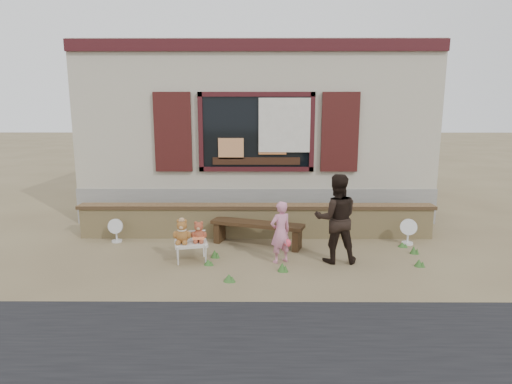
{
  "coord_description": "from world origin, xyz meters",
  "views": [
    {
      "loc": [
        0.04,
        -7.33,
        2.54
      ],
      "look_at": [
        0.0,
        0.6,
        1.0
      ],
      "focal_mm": 30.0,
      "sensor_mm": 36.0,
      "label": 1
    }
  ],
  "objects_px": {
    "folding_chair": "(191,244)",
    "bench": "(257,229)",
    "teddy_bear_left": "(182,231)",
    "teddy_bear_right": "(199,231)",
    "adult": "(336,219)",
    "child": "(280,232)"
  },
  "relations": [
    {
      "from": "bench",
      "to": "folding_chair",
      "type": "bearing_deg",
      "value": -124.4
    },
    {
      "from": "teddy_bear_right",
      "to": "adult",
      "type": "distance_m",
      "value": 2.32
    },
    {
      "from": "folding_chair",
      "to": "child",
      "type": "height_order",
      "value": "child"
    },
    {
      "from": "teddy_bear_right",
      "to": "adult",
      "type": "xyz_separation_m",
      "value": [
        2.3,
        -0.05,
        0.24
      ]
    },
    {
      "from": "bench",
      "to": "teddy_bear_right",
      "type": "bearing_deg",
      "value": -121.8
    },
    {
      "from": "teddy_bear_right",
      "to": "child",
      "type": "distance_m",
      "value": 1.38
    },
    {
      "from": "folding_chair",
      "to": "child",
      "type": "xyz_separation_m",
      "value": [
        1.51,
        -0.06,
        0.23
      ]
    },
    {
      "from": "bench",
      "to": "teddy_bear_left",
      "type": "xyz_separation_m",
      "value": [
        -1.26,
        -0.87,
        0.21
      ]
    },
    {
      "from": "teddy_bear_left",
      "to": "adult",
      "type": "distance_m",
      "value": 2.58
    },
    {
      "from": "bench",
      "to": "child",
      "type": "bearing_deg",
      "value": -47.79
    },
    {
      "from": "teddy_bear_left",
      "to": "bench",
      "type": "bearing_deg",
      "value": 22.2
    },
    {
      "from": "adult",
      "to": "child",
      "type": "bearing_deg",
      "value": 3.12
    },
    {
      "from": "folding_chair",
      "to": "bench",
      "type": "bearing_deg",
      "value": 24.36
    },
    {
      "from": "teddy_bear_right",
      "to": "child",
      "type": "bearing_deg",
      "value": -16.27
    },
    {
      "from": "bench",
      "to": "folding_chair",
      "type": "relative_size",
      "value": 2.86
    },
    {
      "from": "teddy_bear_left",
      "to": "adult",
      "type": "relative_size",
      "value": 0.28
    },
    {
      "from": "bench",
      "to": "folding_chair",
      "type": "xyz_separation_m",
      "value": [
        -1.12,
        -0.84,
        -0.03
      ]
    },
    {
      "from": "teddy_bear_right",
      "to": "adult",
      "type": "relative_size",
      "value": 0.24
    },
    {
      "from": "folding_chair",
      "to": "child",
      "type": "distance_m",
      "value": 1.53
    },
    {
      "from": "folding_chair",
      "to": "adult",
      "type": "height_order",
      "value": "adult"
    },
    {
      "from": "teddy_bear_left",
      "to": "teddy_bear_right",
      "type": "xyz_separation_m",
      "value": [
        0.27,
        0.06,
        -0.03
      ]
    },
    {
      "from": "folding_chair",
      "to": "adult",
      "type": "xyz_separation_m",
      "value": [
        2.44,
        -0.02,
        0.45
      ]
    }
  ]
}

